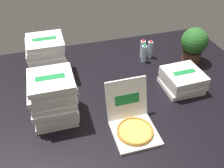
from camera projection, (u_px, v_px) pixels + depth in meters
ground_plane at (113, 103)px, 2.42m from camera, size 3.20×2.40×0.02m
open_pizza_box at (132, 122)px, 2.10m from camera, size 0.36×0.47×0.37m
pizza_stack_center_near at (47, 58)px, 2.63m from camera, size 0.40×0.40×0.44m
pizza_stack_left_near at (53, 98)px, 2.13m from camera, size 0.39×0.39×0.44m
pizza_stack_right_far at (182, 80)px, 2.52m from camera, size 0.38×0.38×0.20m
water_bottle_0 at (150, 49)px, 2.99m from camera, size 0.06×0.06×0.22m
water_bottle_1 at (143, 49)px, 3.00m from camera, size 0.06×0.06×0.22m
water_bottle_2 at (144, 54)px, 2.91m from camera, size 0.06×0.06×0.22m
potted_plant at (194, 44)px, 2.84m from camera, size 0.30×0.30×0.41m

